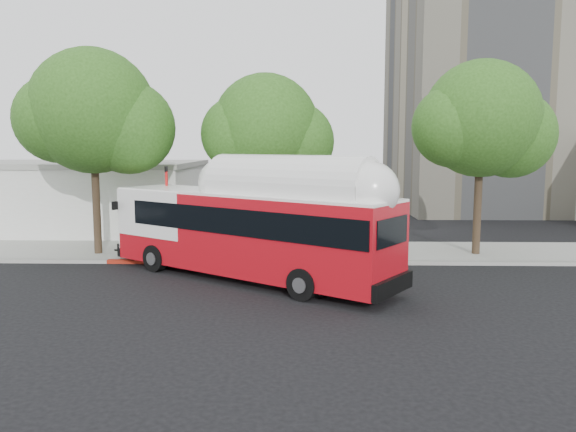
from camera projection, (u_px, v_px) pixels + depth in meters
ground at (283, 286)px, 21.15m from camera, size 120.00×120.00×0.00m
sidewalk at (287, 251)px, 27.59m from camera, size 60.00×5.00×0.15m
curb_strip at (286, 262)px, 25.01m from camera, size 60.00×0.30×0.15m
red_curb_segment at (219, 262)px, 25.08m from camera, size 10.00×0.32×0.16m
street_tree_left at (103, 116)px, 26.04m from camera, size 6.67×5.80×9.74m
street_tree_mid at (274, 132)px, 26.44m from camera, size 5.75×5.00×8.62m
street_tree_right at (490, 124)px, 25.96m from camera, size 6.21×5.40×9.18m
low_commercial_bldg at (67, 195)px, 35.10m from camera, size 16.20×10.20×4.25m
transit_bus at (249, 233)px, 21.88m from camera, size 12.26×9.50×3.95m
signal_pole at (167, 213)px, 25.48m from camera, size 0.12×0.41×4.33m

